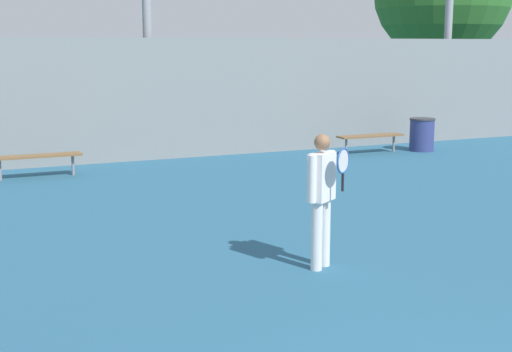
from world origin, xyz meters
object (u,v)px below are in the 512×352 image
Objects in this scene: bench_courtside_near at (370,137)px; bench_courtside_far at (37,157)px; tennis_player at (322,193)px; trash_bin at (422,134)px.

bench_courtside_far is at bearing 180.00° from bench_courtside_near.
bench_courtside_near is at bearing 20.30° from tennis_player.
bench_courtside_far is at bearing 74.21° from tennis_player.
tennis_player is at bearing -126.62° from bench_courtside_near.
bench_courtside_far is 9.59m from trash_bin.
bench_courtside_near is 8.08m from bench_courtside_far.
trash_bin reaches higher than bench_courtside_far.
bench_courtside_near is 2.09× the size of trash_bin.
bench_courtside_near is at bearing 0.00° from bench_courtside_far.
tennis_player is at bearing -72.72° from bench_courtside_far.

